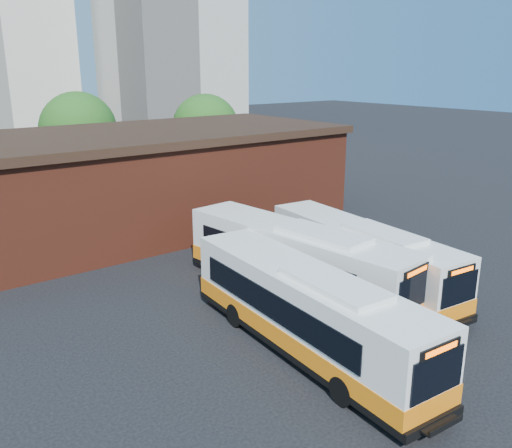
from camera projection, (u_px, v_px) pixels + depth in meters
ground at (355, 346)px, 20.98m from camera, size 220.00×220.00×0.00m
bus_midwest at (306, 314)px, 20.20m from camera, size 3.41×12.51×3.37m
bus_mideast at (296, 264)px, 25.17m from camera, size 3.95×12.94×3.48m
bus_east at (361, 259)px, 26.18m from camera, size 3.58×12.01×3.23m
transit_worker at (409, 352)px, 18.86m from camera, size 0.57×0.72×1.72m
depot_building at (128, 180)px, 35.28m from camera, size 28.60×12.60×6.40m
tree_mid at (79, 130)px, 46.59m from camera, size 6.56×6.56×8.36m
tree_east at (206, 128)px, 50.81m from camera, size 6.24×6.24×7.96m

